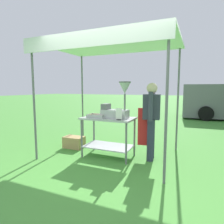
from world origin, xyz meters
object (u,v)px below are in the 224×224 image
at_px(donut_fryer, 117,106).
at_px(vendor, 151,117).
at_px(supply_crate, 74,142).
at_px(donut_cart, 108,129).
at_px(menu_sign, 119,115).
at_px(stall_canopy, 110,47).
at_px(donut_tray, 97,117).

relative_size(donut_fryer, vendor, 0.48).
bearing_deg(supply_crate, donut_fryer, -11.07).
relative_size(donut_cart, menu_sign, 4.74).
xyz_separation_m(stall_canopy, donut_fryer, (0.21, -0.13, -1.23)).
relative_size(menu_sign, supply_crate, 0.47).
distance_m(donut_cart, menu_sign, 0.53).
bearing_deg(vendor, donut_cart, -167.00).
height_order(donut_fryer, supply_crate, donut_fryer).
xyz_separation_m(stall_canopy, supply_crate, (-1.06, 0.12, -2.22)).
height_order(vendor, supply_crate, vendor).
xyz_separation_m(donut_tray, supply_crate, (-0.85, 0.33, -0.75)).
distance_m(stall_canopy, donut_tray, 1.50).
distance_m(donut_tray, menu_sign, 0.56).
bearing_deg(vendor, supply_crate, 179.45).
height_order(donut_cart, donut_tray, donut_tray).
xyz_separation_m(menu_sign, vendor, (0.55, 0.43, -0.07)).
bearing_deg(donut_cart, donut_fryer, -7.05).
distance_m(donut_cart, donut_fryer, 0.56).
height_order(stall_canopy, donut_fryer, stall_canopy).
xyz_separation_m(stall_canopy, donut_tray, (-0.21, -0.21, -1.47)).
bearing_deg(donut_tray, stall_canopy, 44.20).
xyz_separation_m(donut_cart, donut_tray, (-0.21, -0.11, 0.27)).
height_order(menu_sign, supply_crate, menu_sign).
bearing_deg(donut_cart, supply_crate, 168.13).
bearing_deg(menu_sign, supply_crate, 162.24).
distance_m(donut_fryer, supply_crate, 1.64).
distance_m(stall_canopy, donut_cart, 1.74).
bearing_deg(supply_crate, vendor, -0.55).
xyz_separation_m(donut_tray, menu_sign, (0.55, -0.12, 0.08)).
bearing_deg(donut_tray, donut_fryer, 10.65).
bearing_deg(supply_crate, menu_sign, -17.76).
relative_size(menu_sign, vendor, 0.15).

